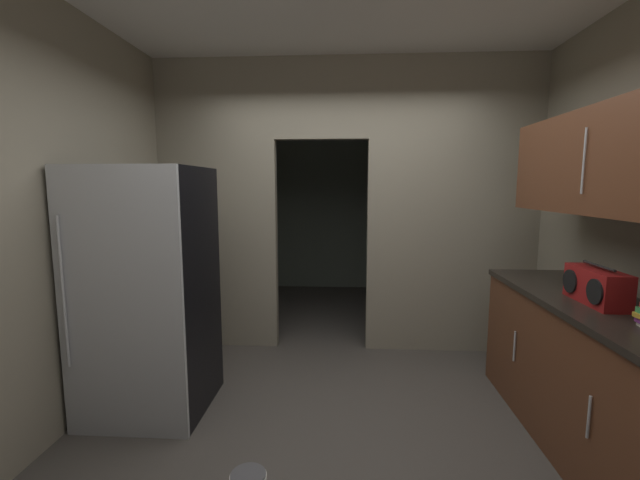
{
  "coord_description": "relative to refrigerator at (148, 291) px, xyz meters",
  "views": [
    {
      "loc": [
        0.01,
        -2.53,
        1.63
      ],
      "look_at": [
        -0.19,
        0.65,
        1.21
      ],
      "focal_mm": 23.19,
      "sensor_mm": 36.0,
      "label": 1
    }
  ],
  "objects": [
    {
      "name": "boombox",
      "position": [
        2.89,
        -0.32,
        0.16
      ],
      "size": [
        0.18,
        0.43,
        0.24
      ],
      "color": "maroon",
      "rests_on": "lower_cabinet_run"
    },
    {
      "name": "upper_cabinet_counterside",
      "position": [
        2.93,
        -0.36,
        0.89
      ],
      "size": [
        0.36,
        1.86,
        0.61
      ],
      "color": "brown"
    },
    {
      "name": "lower_cabinet_run",
      "position": [
        2.93,
        -0.36,
        -0.41
      ],
      "size": [
        0.63,
        2.07,
        0.93
      ],
      "color": "brown",
      "rests_on": "ground"
    },
    {
      "name": "ground",
      "position": [
        1.4,
        -0.27,
        -0.88
      ],
      "size": [
        20.0,
        20.0,
        0.0
      ],
      "primitive_type": "plane",
      "color": "#47423D"
    },
    {
      "name": "refrigerator",
      "position": [
        0.0,
        0.0,
        0.0
      ],
      "size": [
        0.81,
        0.8,
        1.76
      ],
      "color": "black",
      "rests_on": "ground"
    },
    {
      "name": "kitchen_overhead_slab",
      "position": [
        1.4,
        0.19,
        1.98
      ],
      "size": [
        4.08,
        7.06,
        0.06
      ],
      "primitive_type": "cube",
      "color": "silver"
    },
    {
      "name": "kitchen_partition",
      "position": [
        1.45,
        1.26,
        0.62
      ],
      "size": [
        3.68,
        0.12,
        2.83
      ],
      "color": "gray",
      "rests_on": "ground"
    },
    {
      "name": "adjoining_room_shell",
      "position": [
        1.4,
        3.05,
        0.54
      ],
      "size": [
        3.68,
        2.58,
        2.83
      ],
      "color": "gray",
      "rests_on": "ground"
    }
  ]
}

